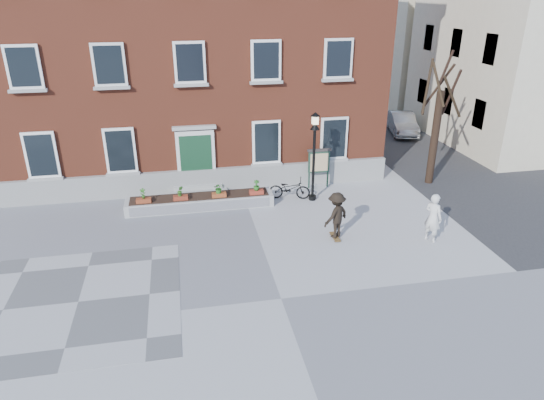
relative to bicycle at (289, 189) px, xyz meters
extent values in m
plane|color=#9F9FA1|center=(-1.95, -7.39, -0.48)|extent=(100.00, 100.00, 0.00)
cube|color=#575759|center=(-7.95, -6.39, -0.47)|extent=(6.00, 6.00, 0.01)
imported|color=black|center=(0.00, 0.00, 0.00)|extent=(1.92, 1.09, 0.96)
imported|color=#AFB1B4|center=(9.46, 8.94, 0.19)|extent=(2.31, 4.29, 1.34)
imported|color=silver|center=(4.25, -4.83, 0.46)|extent=(0.72, 0.81, 1.87)
cube|color=brown|center=(-3.95, 6.61, 5.52)|extent=(18.00, 10.00, 12.00)
cube|color=gray|center=(-3.95, 1.49, 0.07)|extent=(18.00, 0.24, 1.10)
cube|color=gray|center=(-3.95, 1.36, -0.38)|extent=(2.60, 0.80, 0.20)
cube|color=#A0A09B|center=(-3.95, 1.51, -0.18)|extent=(2.20, 0.50, 0.20)
cube|color=silver|center=(-3.95, 1.53, 1.17)|extent=(1.70, 0.12, 2.50)
cube|color=#153C23|center=(-3.95, 1.48, 1.07)|extent=(1.40, 0.06, 2.30)
cube|color=#A8A8A3|center=(-3.95, 1.49, 2.57)|extent=(1.90, 0.25, 0.15)
cube|color=white|center=(-10.35, 1.51, 1.72)|extent=(1.30, 0.10, 2.00)
cube|color=black|center=(-10.35, 1.46, 1.72)|extent=(1.08, 0.04, 1.78)
cube|color=#A2A29D|center=(-10.35, 1.45, 0.66)|extent=(1.44, 0.20, 0.12)
cube|color=white|center=(-10.35, 1.51, 5.32)|extent=(1.30, 0.10, 1.70)
cube|color=black|center=(-10.35, 1.46, 5.32)|extent=(1.08, 0.04, 1.48)
cube|color=#999894|center=(-10.35, 1.45, 4.41)|extent=(1.44, 0.20, 0.12)
cube|color=white|center=(-7.15, 1.51, 1.72)|extent=(1.30, 0.10, 2.00)
cube|color=black|center=(-7.15, 1.46, 1.72)|extent=(1.08, 0.04, 1.78)
cube|color=#9B9A96|center=(-7.15, 1.45, 0.66)|extent=(1.44, 0.20, 0.12)
cube|color=silver|center=(-7.15, 1.51, 5.32)|extent=(1.30, 0.10, 1.70)
cube|color=black|center=(-7.15, 1.46, 5.32)|extent=(1.08, 0.04, 1.48)
cube|color=#9D9E99|center=(-7.15, 1.45, 4.41)|extent=(1.44, 0.20, 0.12)
cube|color=white|center=(-3.95, 1.51, 5.32)|extent=(1.30, 0.10, 1.70)
cube|color=black|center=(-3.95, 1.46, 5.32)|extent=(1.08, 0.04, 1.48)
cube|color=#A5A6A0|center=(-3.95, 1.45, 4.41)|extent=(1.44, 0.20, 0.12)
cube|color=white|center=(-0.75, 1.51, 1.72)|extent=(1.30, 0.10, 2.00)
cube|color=black|center=(-0.75, 1.46, 1.72)|extent=(1.08, 0.04, 1.78)
cube|color=#A0A09B|center=(-0.75, 1.45, 0.66)|extent=(1.44, 0.20, 0.12)
cube|color=white|center=(-0.75, 1.51, 5.32)|extent=(1.30, 0.10, 1.70)
cube|color=black|center=(-0.75, 1.46, 5.32)|extent=(1.08, 0.04, 1.48)
cube|color=#9B9B96|center=(-0.75, 1.45, 4.41)|extent=(1.44, 0.20, 0.12)
cube|color=silver|center=(2.45, 1.51, 1.72)|extent=(1.30, 0.10, 2.00)
cube|color=black|center=(2.45, 1.46, 1.72)|extent=(1.08, 0.04, 1.78)
cube|color=#A7A7A2|center=(2.45, 1.45, 0.66)|extent=(1.44, 0.20, 0.12)
cube|color=silver|center=(2.45, 1.51, 5.32)|extent=(1.30, 0.10, 1.70)
cube|color=black|center=(2.45, 1.46, 5.32)|extent=(1.08, 0.04, 1.48)
cube|color=#9E9D99|center=(2.45, 1.45, 4.41)|extent=(1.44, 0.20, 0.12)
cube|color=#B6B7B2|center=(-3.95, -0.19, -0.23)|extent=(6.20, 1.10, 0.50)
cube|color=#AEAEAE|center=(-3.95, -0.75, -0.23)|extent=(5.80, 0.02, 0.40)
cube|color=black|center=(-3.95, -0.19, 0.02)|extent=(5.80, 0.90, 0.06)
cube|color=brown|center=(-6.25, -0.44, 0.12)|extent=(0.60, 0.25, 0.20)
imported|color=#29611D|center=(-6.25, -0.44, 0.45)|extent=(0.24, 0.24, 0.45)
cube|color=maroon|center=(-4.75, -0.44, 0.12)|extent=(0.60, 0.25, 0.20)
imported|color=#336F21|center=(-4.75, -0.44, 0.45)|extent=(0.25, 0.25, 0.45)
cube|color=#954320|center=(-3.15, -0.44, 0.12)|extent=(0.60, 0.25, 0.20)
imported|color=#26671F|center=(-3.15, -0.44, 0.45)|extent=(0.40, 0.40, 0.45)
cube|color=maroon|center=(-1.55, -0.44, 0.12)|extent=(0.60, 0.25, 0.20)
imported|color=#235F1C|center=(-1.55, -0.44, 0.45)|extent=(0.25, 0.25, 0.45)
cylinder|color=black|center=(7.05, 0.61, 1.72)|extent=(0.36, 0.36, 4.40)
cylinder|color=black|center=(7.56, 0.61, 3.81)|extent=(0.12, 1.12, 2.23)
cylinder|color=black|center=(7.22, 1.14, 4.07)|extent=(1.18, 0.49, 1.97)
cylinder|color=black|center=(6.55, 0.97, 4.07)|extent=(0.88, 1.14, 2.35)
cylinder|color=#302215|center=(6.74, 0.39, 4.25)|extent=(0.60, 0.77, 1.90)
cylinder|color=black|center=(7.25, -0.01, 3.76)|extent=(1.39, 0.55, 1.95)
cylinder|color=black|center=(7.21, 0.75, 4.89)|extent=(0.43, 0.48, 1.58)
cube|color=#343436|center=(10.05, 10.61, -0.47)|extent=(8.00, 36.00, 0.01)
cube|color=beige|center=(16.05, 6.61, 6.52)|extent=(10.00, 11.00, 14.00)
cube|color=beige|center=(16.05, 18.61, 6.02)|extent=(10.00, 11.00, 13.00)
cube|color=black|center=(11.09, 3.41, 2.02)|extent=(0.08, 1.00, 1.50)
cube|color=black|center=(11.09, 6.61, 2.02)|extent=(0.08, 1.00, 1.50)
cube|color=black|center=(11.09, 9.81, 2.02)|extent=(0.08, 1.00, 1.50)
cube|color=black|center=(11.09, 3.41, 5.32)|extent=(0.08, 1.00, 1.50)
cube|color=black|center=(11.09, 6.61, 5.32)|extent=(0.08, 1.00, 1.50)
cube|color=black|center=(11.09, 9.81, 5.32)|extent=(0.08, 1.00, 1.50)
cylinder|color=black|center=(0.97, -0.31, -0.38)|extent=(0.32, 0.32, 0.20)
cylinder|color=black|center=(0.97, -0.31, 1.12)|extent=(0.12, 0.12, 3.20)
cone|color=black|center=(0.97, -0.31, 2.87)|extent=(0.40, 0.40, 0.30)
cube|color=#FFEEBB|center=(0.97, -0.31, 3.12)|extent=(0.24, 0.24, 0.34)
cone|color=black|center=(0.97, -0.31, 3.37)|extent=(0.40, 0.40, 0.16)
cylinder|color=#172E22|center=(1.18, 1.06, 0.42)|extent=(0.08, 0.08, 1.80)
cylinder|color=#183021|center=(2.08, 1.06, 0.42)|extent=(0.08, 0.08, 1.80)
cube|color=#1B3729|center=(1.63, 1.06, 0.77)|extent=(1.00, 0.10, 1.00)
cube|color=beige|center=(1.63, 1.00, 0.77)|extent=(0.85, 0.02, 0.85)
cube|color=#3C3634|center=(1.63, 1.06, 1.34)|extent=(1.10, 0.16, 0.10)
cube|color=brown|center=(0.84, -3.98, -0.42)|extent=(0.22, 0.78, 0.03)
cylinder|color=black|center=(0.75, -4.26, -0.45)|extent=(0.03, 0.05, 0.05)
cylinder|color=black|center=(0.93, -4.26, -0.45)|extent=(0.03, 0.05, 0.05)
cylinder|color=black|center=(0.75, -3.70, -0.45)|extent=(0.03, 0.05, 0.05)
cylinder|color=black|center=(0.93, -3.70, -0.45)|extent=(0.03, 0.05, 0.05)
imported|color=black|center=(0.84, -3.98, 0.48)|extent=(1.31, 1.15, 1.76)
camera|label=1|loc=(-4.57, -19.31, 8.13)|focal=32.00mm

